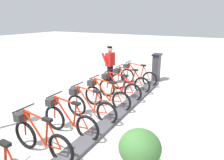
% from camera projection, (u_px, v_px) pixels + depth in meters
% --- Properties ---
extents(ground_plane, '(60.00, 60.00, 0.00)m').
position_uv_depth(ground_plane, '(94.00, 137.00, 5.05)').
color(ground_plane, beige).
extents(dock_rail_base, '(0.44, 9.88, 0.10)m').
position_uv_depth(dock_rail_base, '(94.00, 135.00, 5.03)').
color(dock_rail_base, '#47474C').
rests_on(dock_rail_base, ground).
extents(payment_kiosk, '(0.36, 0.52, 1.28)m').
position_uv_depth(payment_kiosk, '(156.00, 67.00, 9.33)').
color(payment_kiosk, '#38383D').
rests_on(payment_kiosk, ground).
extents(bike_docked_0, '(1.72, 0.54, 1.02)m').
position_uv_depth(bike_docked_0, '(137.00, 75.00, 8.85)').
color(bike_docked_0, black).
rests_on(bike_docked_0, ground).
extents(bike_docked_1, '(1.72, 0.54, 1.02)m').
position_uv_depth(bike_docked_1, '(128.00, 81.00, 8.09)').
color(bike_docked_1, black).
rests_on(bike_docked_1, ground).
extents(bike_docked_2, '(1.72, 0.54, 1.02)m').
position_uv_depth(bike_docked_2, '(118.00, 87.00, 7.33)').
color(bike_docked_2, black).
rests_on(bike_docked_2, ground).
extents(bike_docked_3, '(1.72, 0.54, 1.02)m').
position_uv_depth(bike_docked_3, '(105.00, 95.00, 6.57)').
color(bike_docked_3, black).
rests_on(bike_docked_3, ground).
extents(bike_docked_4, '(1.72, 0.54, 1.02)m').
position_uv_depth(bike_docked_4, '(89.00, 106.00, 5.80)').
color(bike_docked_4, black).
rests_on(bike_docked_4, ground).
extents(bike_docked_5, '(1.72, 0.54, 1.02)m').
position_uv_depth(bike_docked_5, '(68.00, 119.00, 5.04)').
color(bike_docked_5, black).
rests_on(bike_docked_5, ground).
extents(bike_docked_6, '(1.72, 0.54, 1.02)m').
position_uv_depth(bike_docked_6, '(39.00, 137.00, 4.28)').
color(bike_docked_6, black).
rests_on(bike_docked_6, ground).
extents(worker_near_rack, '(0.50, 0.65, 1.66)m').
position_uv_depth(worker_near_rack, '(110.00, 64.00, 8.90)').
color(worker_near_rack, white).
rests_on(worker_near_rack, ground).
extents(planter_bush, '(0.76, 0.76, 0.97)m').
position_uv_depth(planter_bush, '(140.00, 153.00, 3.60)').
color(planter_bush, '#59544C').
rests_on(planter_bush, ground).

